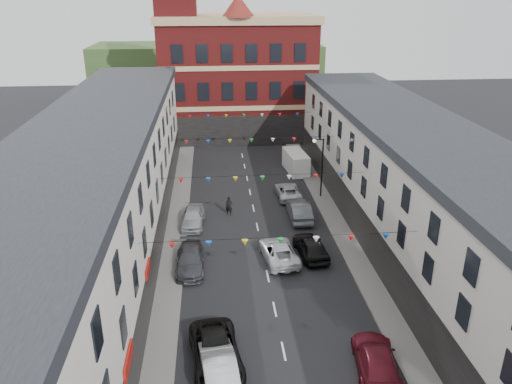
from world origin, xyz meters
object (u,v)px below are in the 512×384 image
object	(u,v)px
street_lamp	(320,160)
pedestrian	(229,206)
car_right_f	(288,191)
moving_car	(279,251)
car_right_e	(299,210)
car_left_e	(193,217)
car_left_b	(221,376)
white_van	(296,162)
car_right_c	(376,360)
car_right_d	(311,246)
car_left_c	(216,353)
car_left_d	(190,260)

from	to	relation	value
street_lamp	pedestrian	bearing A→B (deg)	-159.26
car_right_f	moving_car	distance (m)	12.32
car_right_e	pedestrian	bearing A→B (deg)	-11.64
car_left_e	moving_car	xyz separation A→B (m)	(6.58, -6.55, -0.07)
street_lamp	car_left_e	world-z (taller)	street_lamp
car_left_b	white_van	size ratio (longest dim) A/B	0.99
car_left_b	pedestrian	xyz separation A→B (m)	(1.29, 21.19, 0.08)
car_right_e	car_right_c	bearing A→B (deg)	92.53
car_left_e	car_right_d	bearing A→B (deg)	-30.06
street_lamp	moving_car	xyz separation A→B (m)	(-5.47, -11.73, -3.19)
car_left_b	pedestrian	bearing A→B (deg)	78.81
car_right_f	pedestrian	size ratio (longest dim) A/B	2.64
street_lamp	car_right_e	bearing A→B (deg)	-120.02
white_van	car_right_f	bearing A→B (deg)	-110.76
street_lamp	moving_car	bearing A→B (deg)	-115.00
street_lamp	car_left_b	world-z (taller)	street_lamp
street_lamp	car_left_b	size ratio (longest dim) A/B	1.21
street_lamp	car_left_c	bearing A→B (deg)	-114.46
car_left_d	pedestrian	bearing A→B (deg)	70.92
pedestrian	car_right_f	bearing A→B (deg)	49.16
car_right_c	car_left_e	bearing A→B (deg)	-53.98
car_right_f	pedestrian	distance (m)	6.98
street_lamp	white_van	distance (m)	8.32
car_right_f	moving_car	bearing A→B (deg)	76.64
car_right_f	car_left_d	bearing A→B (deg)	53.03
car_left_d	car_right_d	distance (m)	9.17
car_left_c	white_van	bearing A→B (deg)	66.36
pedestrian	car_right_c	bearing A→B (deg)	-54.14
car_left_c	car_right_d	world-z (taller)	car_right_d
moving_car	pedestrian	world-z (taller)	pedestrian
street_lamp	car_left_e	distance (m)	13.48
car_left_d	car_left_c	bearing A→B (deg)	-80.40
street_lamp	car_right_e	size ratio (longest dim) A/B	1.21
car_left_c	car_right_f	world-z (taller)	car_left_c
car_right_c	pedestrian	distance (m)	21.85
car_right_d	car_right_f	size ratio (longest dim) A/B	1.01
car_left_c	car_right_f	distance (m)	24.24
car_left_b	car_left_e	xyz separation A→B (m)	(-1.90, 19.37, -0.04)
car_right_c	white_van	size ratio (longest dim) A/B	1.05
car_right_e	pedestrian	size ratio (longest dim) A/B	2.77
car_left_b	car_left_e	bearing A→B (deg)	87.90
street_lamp	car_right_f	size ratio (longest dim) A/B	1.27
car_left_e	white_van	world-z (taller)	white_van
car_left_d	white_van	bearing A→B (deg)	61.47
car_right_e	moving_car	xyz separation A→B (m)	(-2.78, -7.08, -0.10)
street_lamp	car_left_b	bearing A→B (deg)	-112.47
car_right_e	car_right_f	distance (m)	4.99
car_right_c	car_right_e	size ratio (longest dim) A/B	1.06
car_right_d	moving_car	xyz separation A→B (m)	(-2.52, -0.37, -0.10)
car_right_e	pedestrian	xyz separation A→B (m)	(-6.17, 1.30, 0.08)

